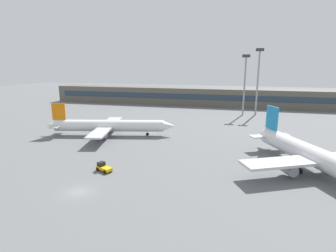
{
  "coord_description": "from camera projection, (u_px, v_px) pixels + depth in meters",
  "views": [
    {
      "loc": [
        25.47,
        -37.61,
        21.42
      ],
      "look_at": [
        5.59,
        40.0,
        3.0
      ],
      "focal_mm": 28.99,
      "sensor_mm": 36.0,
      "label": 1
    }
  ],
  "objects": [
    {
      "name": "airplane_near",
      "position": [
        323.0,
        160.0,
        51.73
      ],
      "size": [
        30.27,
        41.83,
        11.18
      ],
      "color": "white",
      "rests_on": "ground_plane"
    },
    {
      "name": "floodlight_tower_east",
      "position": [
        245.0,
        81.0,
        113.09
      ],
      "size": [
        3.2,
        0.8,
        25.16
      ],
      "color": "gray",
      "rests_on": "ground_plane"
    },
    {
      "name": "baggage_tug_yellow",
      "position": [
        103.0,
        167.0,
        55.37
      ],
      "size": [
        3.9,
        2.96,
        1.75
      ],
      "color": "#F2B20C",
      "rests_on": "ground_plane"
    },
    {
      "name": "airplane_mid",
      "position": [
        110.0,
        126.0,
        82.5
      ],
      "size": [
        39.53,
        27.97,
        9.87
      ],
      "color": "white",
      "rests_on": "ground_plane"
    },
    {
      "name": "floodlight_tower_west",
      "position": [
        258.0,
        77.0,
        113.16
      ],
      "size": [
        3.2,
        0.8,
        27.66
      ],
      "color": "gray",
      "rests_on": "ground_plane"
    },
    {
      "name": "ground_plane",
      "position": [
        151.0,
        134.0,
        84.23
      ],
      "size": [
        400.0,
        400.0,
        0.0
      ],
      "primitive_type": "plane",
      "color": "slate"
    },
    {
      "name": "terminal_building",
      "position": [
        188.0,
        96.0,
        145.02
      ],
      "size": [
        150.04,
        12.13,
        9.0
      ],
      "color": "#5B564C",
      "rests_on": "ground_plane"
    }
  ]
}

